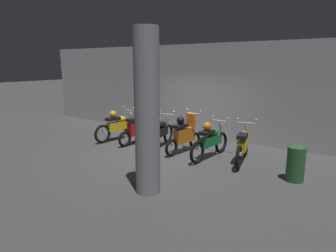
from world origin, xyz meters
name	(u,v)px	position (x,y,z in m)	size (l,w,h in m)	color
ground_plane	(167,151)	(0.00, 0.00, 0.00)	(80.00, 80.00, 0.00)	#424244
back_wall	(204,91)	(0.00, 2.43, 1.70)	(16.00, 0.30, 3.40)	#ADADB2
motorbike_slot_0	(118,125)	(-2.30, 0.24, 0.53)	(0.58, 1.94, 1.15)	black
motorbike_slot_1	(138,128)	(-1.37, 0.28, 0.53)	(0.59, 1.68, 1.29)	black
motorbike_slot_2	(160,132)	(-0.46, 0.27, 0.53)	(0.58, 1.94, 1.15)	black
motorbike_slot_3	(184,134)	(0.46, 0.26, 0.57)	(0.58, 1.68, 1.29)	black
motorbike_slot_4	(210,140)	(1.38, 0.18, 0.53)	(0.59, 1.95, 1.15)	black
motorbike_slot_5	(243,145)	(2.29, 0.35, 0.49)	(0.62, 1.93, 1.15)	black
support_pillar	(147,113)	(1.28, -2.65, 1.70)	(0.52, 0.52, 3.40)	gray
trash_bin	(296,164)	(3.78, -0.29, 0.41)	(0.41, 0.41, 0.82)	#26592D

